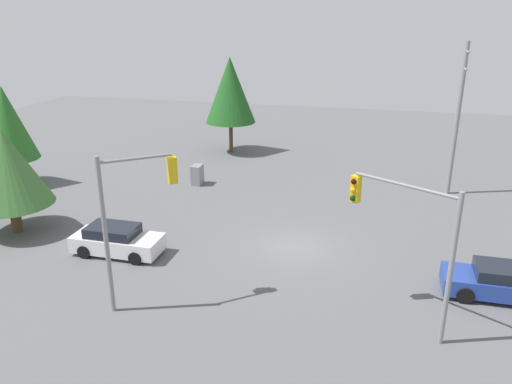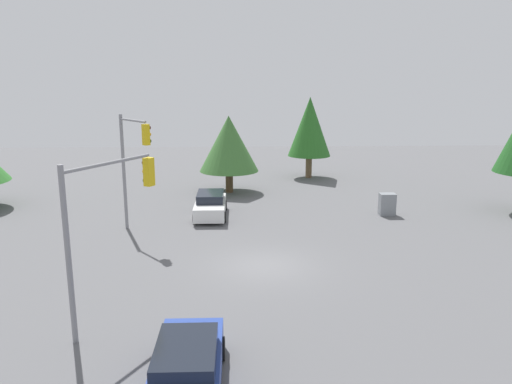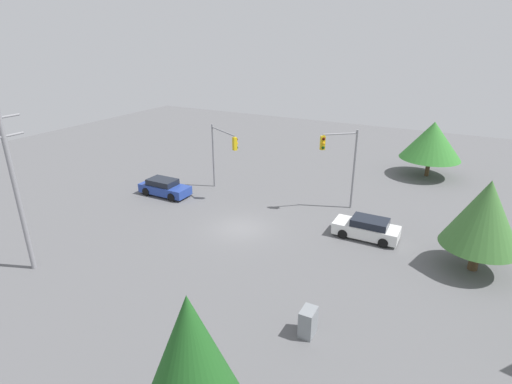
# 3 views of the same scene
# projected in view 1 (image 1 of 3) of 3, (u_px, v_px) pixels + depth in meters

# --- Properties ---
(ground_plane) EXTENTS (80.00, 80.00, 0.00)m
(ground_plane) POSITION_uv_depth(u_px,v_px,m) (295.00, 247.00, 25.33)
(ground_plane) COLOR #5B5B5E
(sedan_white) EXTENTS (1.92, 4.37, 1.45)m
(sedan_white) POSITION_uv_depth(u_px,v_px,m) (117.00, 240.00, 24.42)
(sedan_white) COLOR silver
(sedan_white) RESTS_ON ground_plane
(sedan_blue) EXTENTS (1.95, 4.50, 1.43)m
(sedan_blue) POSITION_uv_depth(u_px,v_px,m) (501.00, 282.00, 20.66)
(sedan_blue) COLOR #233D93
(sedan_blue) RESTS_ON ground_plane
(traffic_signal_main) EXTENTS (2.27, 3.75, 5.78)m
(traffic_signal_main) POSITION_uv_depth(u_px,v_px,m) (408.00, 228.00, 17.73)
(traffic_signal_main) COLOR gray
(traffic_signal_main) RESTS_ON ground_plane
(traffic_signal_cross) EXTENTS (2.03, 2.44, 6.39)m
(traffic_signal_cross) POSITION_uv_depth(u_px,v_px,m) (132.00, 206.00, 18.91)
(traffic_signal_cross) COLOR gray
(traffic_signal_cross) RESTS_ON ground_plane
(utility_pole_tall) EXTENTS (2.20, 0.28, 9.64)m
(utility_pole_tall) POSITION_uv_depth(u_px,v_px,m) (458.00, 116.00, 31.09)
(utility_pole_tall) COLOR gray
(utility_pole_tall) RESTS_ON ground_plane
(electrical_cabinet) EXTENTS (0.96, 0.65, 1.36)m
(electrical_cabinet) POSITION_uv_depth(u_px,v_px,m) (197.00, 175.00, 34.31)
(electrical_cabinet) COLOR gray
(electrical_cabinet) RESTS_ON ground_plane
(tree_right) EXTENTS (4.14, 4.14, 7.89)m
(tree_right) POSITION_uv_depth(u_px,v_px,m) (230.00, 90.00, 40.82)
(tree_right) COLOR #4C3823
(tree_right) RESTS_ON ground_plane
(tree_corner) EXTENTS (4.32, 4.32, 5.64)m
(tree_corner) POSITION_uv_depth(u_px,v_px,m) (7.00, 168.00, 25.91)
(tree_corner) COLOR #4C3823
(tree_corner) RESTS_ON ground_plane
(tree_far) EXTENTS (3.57, 3.57, 6.77)m
(tree_far) POSITION_uv_depth(u_px,v_px,m) (7.00, 123.00, 32.96)
(tree_far) COLOR brown
(tree_far) RESTS_ON ground_plane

